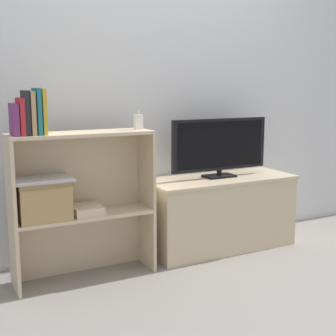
{
  "coord_description": "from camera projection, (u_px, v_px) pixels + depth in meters",
  "views": [
    {
      "loc": [
        -1.39,
        -2.56,
        1.18
      ],
      "look_at": [
        0.0,
        0.13,
        0.65
      ],
      "focal_mm": 50.0,
      "sensor_mm": 36.0,
      "label": 1
    }
  ],
  "objects": [
    {
      "name": "ground_plane",
      "position": [
        177.0,
        268.0,
        3.08
      ],
      "size": [
        16.0,
        16.0,
        0.0
      ],
      "primitive_type": "plane",
      "color": "gray"
    },
    {
      "name": "wall_back",
      "position": [
        145.0,
        83.0,
        3.3
      ],
      "size": [
        10.0,
        0.05,
        2.4
      ],
      "color": "silver",
      "rests_on": "ground_plane"
    },
    {
      "name": "tv_stand",
      "position": [
        219.0,
        212.0,
        3.44
      ],
      "size": [
        1.1,
        0.48,
        0.53
      ],
      "color": "#CCB793",
      "rests_on": "ground_plane"
    },
    {
      "name": "tv",
      "position": [
        220.0,
        146.0,
        3.36
      ],
      "size": [
        0.77,
        0.14,
        0.42
      ],
      "color": "black",
      "rests_on": "tv_stand"
    },
    {
      "name": "bookshelf_lower_tier",
      "position": [
        82.0,
        235.0,
        2.93
      ],
      "size": [
        0.86,
        0.26,
        0.41
      ],
      "color": "#CCB793",
      "rests_on": "ground_plane"
    },
    {
      "name": "bookshelf_upper_tier",
      "position": [
        80.0,
        163.0,
        2.85
      ],
      "size": [
        0.86,
        0.26,
        0.5
      ],
      "color": "#CCB793",
      "rests_on": "bookshelf_lower_tier"
    },
    {
      "name": "book_plum",
      "position": [
        14.0,
        120.0,
        2.56
      ],
      "size": [
        0.03,
        0.15,
        0.18
      ],
      "color": "#6B2D66",
      "rests_on": "bookshelf_upper_tier"
    },
    {
      "name": "book_crimson",
      "position": [
        20.0,
        117.0,
        2.57
      ],
      "size": [
        0.03,
        0.15,
        0.21
      ],
      "color": "#B22328",
      "rests_on": "bookshelf_upper_tier"
    },
    {
      "name": "book_charcoal",
      "position": [
        26.0,
        113.0,
        2.58
      ],
      "size": [
        0.03,
        0.13,
        0.25
      ],
      "color": "#232328",
      "rests_on": "bookshelf_upper_tier"
    },
    {
      "name": "book_tan",
      "position": [
        31.0,
        113.0,
        2.6
      ],
      "size": [
        0.02,
        0.15,
        0.24
      ],
      "color": "tan",
      "rests_on": "bookshelf_upper_tier"
    },
    {
      "name": "book_teal",
      "position": [
        37.0,
        111.0,
        2.61
      ],
      "size": [
        0.02,
        0.16,
        0.26
      ],
      "color": "#1E7075",
      "rests_on": "bookshelf_upper_tier"
    },
    {
      "name": "book_mustard",
      "position": [
        42.0,
        112.0,
        2.62
      ],
      "size": [
        0.02,
        0.15,
        0.26
      ],
      "color": "gold",
      "rests_on": "bookshelf_upper_tier"
    },
    {
      "name": "baby_monitor",
      "position": [
        138.0,
        122.0,
        2.93
      ],
      "size": [
        0.05,
        0.03,
        0.12
      ],
      "color": "white",
      "rests_on": "bookshelf_upper_tier"
    },
    {
      "name": "storage_basket_left",
      "position": [
        43.0,
        199.0,
        2.71
      ],
      "size": [
        0.3,
        0.23,
        0.23
      ],
      "color": "tan",
      "rests_on": "bookshelf_lower_tier"
    },
    {
      "name": "laptop",
      "position": [
        42.0,
        180.0,
        2.69
      ],
      "size": [
        0.34,
        0.21,
        0.02
      ],
      "color": "#BCBCC1",
      "rests_on": "storage_basket_left"
    },
    {
      "name": "magazine_stack",
      "position": [
        86.0,
        210.0,
        2.84
      ],
      "size": [
        0.18,
        0.2,
        0.05
      ],
      "color": "beige",
      "rests_on": "bookshelf_lower_tier"
    }
  ]
}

